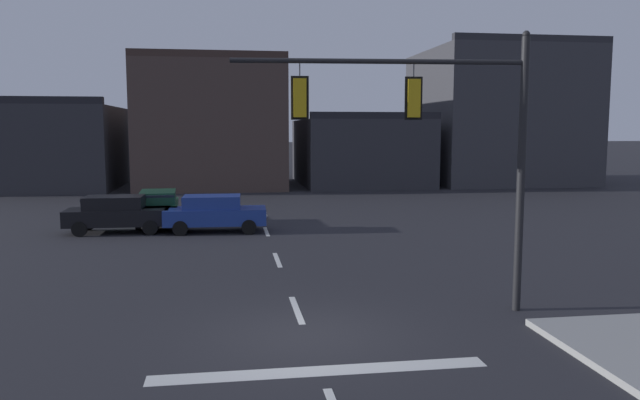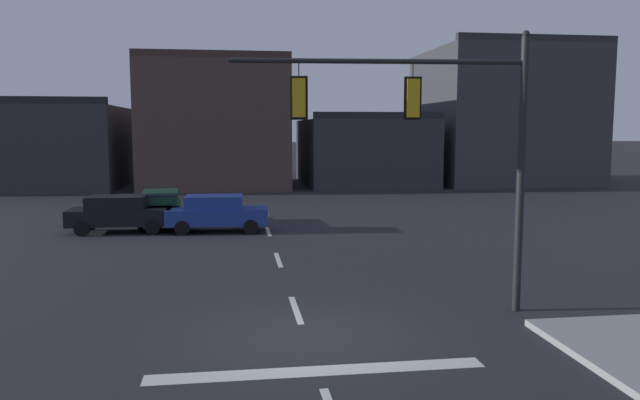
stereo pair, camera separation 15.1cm
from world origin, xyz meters
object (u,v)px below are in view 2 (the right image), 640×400
object	(u,v)px
car_lot_middle	(217,212)
car_lot_farside	(120,213)
signal_mast_near_side	(439,128)
car_lot_nearside	(161,206)

from	to	relation	value
car_lot_middle	car_lot_farside	distance (m)	4.23
signal_mast_near_side	car_lot_middle	size ratio (longest dim) A/B	1.58
car_lot_middle	car_lot_nearside	bearing A→B (deg)	136.19
car_lot_nearside	car_lot_farside	bearing A→B (deg)	-125.54
signal_mast_near_side	car_lot_nearside	world-z (taller)	signal_mast_near_side
car_lot_nearside	car_lot_middle	world-z (taller)	same
car_lot_nearside	signal_mast_near_side	bearing A→B (deg)	-61.78
signal_mast_near_side	car_lot_middle	bearing A→B (deg)	113.58
car_lot_nearside	car_lot_farside	distance (m)	2.63
car_lot_middle	car_lot_farside	size ratio (longest dim) A/B	1.01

